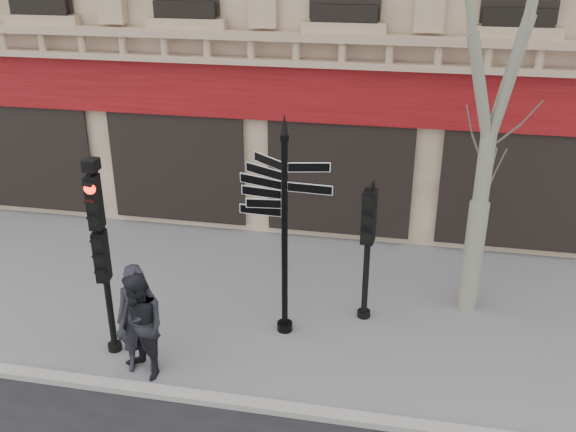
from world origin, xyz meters
name	(u,v)px	position (x,y,z in m)	size (l,w,h in m)	color
ground	(302,359)	(0.00, 0.00, 0.00)	(80.00, 80.00, 0.00)	slate
kerb	(287,409)	(0.00, -1.40, 0.06)	(80.00, 0.25, 0.12)	gray
fingerpost	(284,191)	(-0.48, 0.83, 2.82)	(2.12, 2.12, 4.20)	black
traffic_signal_main	(100,235)	(-3.36, -0.37, 2.29)	(0.45, 0.36, 3.62)	black
traffic_signal_secondary	(368,230)	(0.94, 1.60, 1.86)	(0.48, 0.36, 2.67)	black
pedestrian_a	(139,319)	(-2.64, -0.77, 0.99)	(0.72, 0.47, 1.97)	black
pedestrian_b	(140,327)	(-2.55, -0.93, 0.95)	(0.92, 0.72, 1.90)	black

